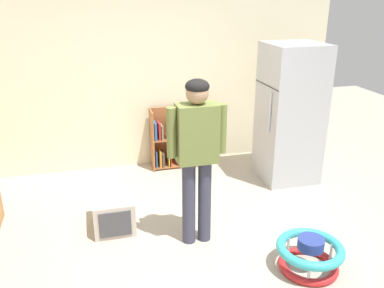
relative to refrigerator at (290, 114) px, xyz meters
The scene contains 7 objects.
ground_plane 2.31m from the refrigerator, 139.65° to the right, with size 12.00×12.00×0.00m, color #B3A895.
back_wall 1.94m from the refrigerator, 149.63° to the left, with size 5.20×0.06×2.70m, color beige.
refrigerator is the anchor object (origin of this frame).
bookshelf 1.63m from the refrigerator, 150.60° to the left, with size 0.80×0.28×0.85m.
standing_person 1.93m from the refrigerator, 143.76° to the right, with size 0.57×0.22×1.65m.
baby_walker 2.10m from the refrigerator, 110.53° to the right, with size 0.60×0.60×0.32m.
pet_carrier 2.54m from the refrigerator, 164.19° to the right, with size 0.42×0.55×0.36m.
Camera 1 is at (-0.87, -3.17, 2.39)m, focal length 38.16 mm.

